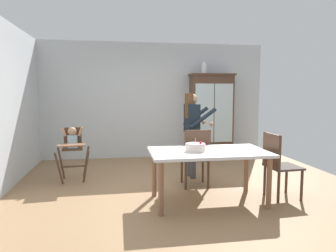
# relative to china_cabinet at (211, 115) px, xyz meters

# --- Properties ---
(ground_plane) EXTENTS (6.24, 6.24, 0.00)m
(ground_plane) POSITION_rel_china_cabinet_xyz_m (-1.34, -2.37, -1.00)
(ground_plane) COLOR #93704C
(wall_back) EXTENTS (5.32, 0.06, 2.70)m
(wall_back) POSITION_rel_china_cabinet_xyz_m (-1.34, 0.26, 0.35)
(wall_back) COLOR silver
(wall_back) RESTS_ON ground_plane
(china_cabinet) EXTENTS (1.04, 0.48, 1.98)m
(china_cabinet) POSITION_rel_china_cabinet_xyz_m (0.00, 0.00, 0.00)
(china_cabinet) COLOR #4C3323
(china_cabinet) RESTS_ON ground_plane
(ceramic_vase) EXTENTS (0.13, 0.13, 0.27)m
(ceramic_vase) POSITION_rel_china_cabinet_xyz_m (-0.19, 0.00, 1.10)
(ceramic_vase) COLOR white
(ceramic_vase) RESTS_ON china_cabinet
(high_chair_with_toddler) EXTENTS (0.62, 0.71, 0.95)m
(high_chair_with_toddler) POSITION_rel_china_cabinet_xyz_m (-3.00, -1.54, -0.34)
(high_chair_with_toddler) COLOR #4C3323
(high_chair_with_toddler) RESTS_ON ground_plane
(adult_person) EXTENTS (0.52, 0.50, 1.53)m
(adult_person) POSITION_rel_china_cabinet_xyz_m (-0.89, -1.68, -0.03)
(adult_person) COLOR #47474C
(adult_person) RESTS_ON ground_plane
(dining_table) EXTENTS (1.64, 0.94, 0.74)m
(dining_table) POSITION_rel_china_cabinet_xyz_m (-0.98, -2.98, -0.34)
(dining_table) COLOR silver
(dining_table) RESTS_ON ground_plane
(birthday_cake) EXTENTS (0.28, 0.28, 0.19)m
(birthday_cake) POSITION_rel_china_cabinet_xyz_m (-1.18, -2.99, -0.20)
(birthday_cake) COLOR beige
(birthday_cake) RESTS_ON dining_table
(dining_chair_far_side) EXTENTS (0.46, 0.46, 0.96)m
(dining_chair_far_side) POSITION_rel_china_cabinet_xyz_m (-0.98, -2.30, -0.44)
(dining_chair_far_side) COLOR #4C3323
(dining_chair_far_side) RESTS_ON ground_plane
(dining_chair_right_end) EXTENTS (0.46, 0.46, 0.96)m
(dining_chair_right_end) POSITION_rel_china_cabinet_xyz_m (0.05, -3.00, -0.44)
(dining_chair_right_end) COLOR #4C3323
(dining_chair_right_end) RESTS_ON ground_plane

